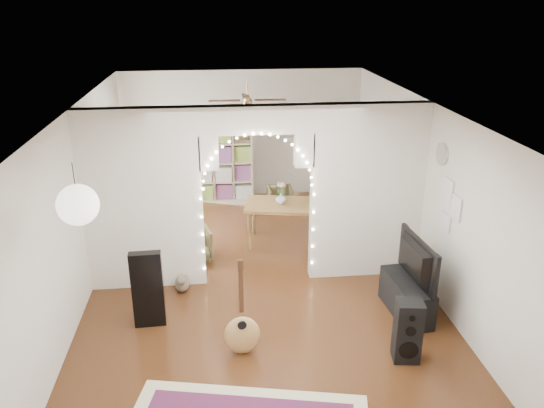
{
  "coord_description": "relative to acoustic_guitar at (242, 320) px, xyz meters",
  "views": [
    {
      "loc": [
        -0.57,
        -7.25,
        4.11
      ],
      "look_at": [
        0.25,
        0.3,
        1.11
      ],
      "focal_mm": 35.0,
      "sensor_mm": 36.0,
      "label": 1
    }
  ],
  "objects": [
    {
      "name": "acoustic_guitar",
      "position": [
        0.0,
        0.0,
        0.0
      ],
      "size": [
        0.46,
        0.22,
        1.09
      ],
      "rotation": [
        0.0,
        0.0,
        0.16
      ],
      "color": "tan",
      "rests_on": "floor"
    },
    {
      "name": "paper_lantern",
      "position": [
        -1.55,
        -0.55,
        1.77
      ],
      "size": [
        0.4,
        0.4,
        0.4
      ],
      "primitive_type": "sphere",
      "color": "white",
      "rests_on": "ceiling"
    },
    {
      "name": "ceiling_fan",
      "position": [
        0.35,
        3.85,
        1.92
      ],
      "size": [
        1.1,
        1.1,
        0.3
      ],
      "primitive_type": null,
      "color": "#C18740",
      "rests_on": "ceiling"
    },
    {
      "name": "picture_frames",
      "position": [
        2.83,
        0.85,
        1.02
      ],
      "size": [
        0.02,
        0.5,
        0.7
      ],
      "primitive_type": null,
      "color": "white",
      "rests_on": "wall_right"
    },
    {
      "name": "wall_back",
      "position": [
        0.35,
        5.6,
        0.87
      ],
      "size": [
        5.0,
        0.02,
        2.7
      ],
      "primitive_type": "cube",
      "color": "silver",
      "rests_on": "floor"
    },
    {
      "name": "fairy_lights",
      "position": [
        0.35,
        1.72,
        1.07
      ],
      "size": [
        1.64,
        0.04,
        1.6
      ],
      "primitive_type": null,
      "color": "#FFEABF",
      "rests_on": "divider_wall"
    },
    {
      "name": "flower_vase",
      "position": [
        0.85,
        3.04,
        0.37
      ],
      "size": [
        0.21,
        0.21,
        0.19
      ],
      "primitive_type": "imported",
      "rotation": [
        0.0,
        0.0,
        -0.19
      ],
      "color": "silver",
      "rests_on": "dining_table"
    },
    {
      "name": "wall_left",
      "position": [
        -2.15,
        1.85,
        0.87
      ],
      "size": [
        0.02,
        7.5,
        2.7
      ],
      "primitive_type": "cube",
      "color": "silver",
      "rests_on": "floor"
    },
    {
      "name": "dining_chair_left",
      "position": [
        -0.71,
        2.58,
        -0.2
      ],
      "size": [
        0.74,
        0.75,
        0.56
      ],
      "primitive_type": "imported",
      "rotation": [
        0.0,
        0.0,
        0.26
      ],
      "color": "brown",
      "rests_on": "floor"
    },
    {
      "name": "dining_table",
      "position": [
        0.85,
        3.04,
        0.21
      ],
      "size": [
        1.33,
        1.01,
        0.76
      ],
      "rotation": [
        0.0,
        0.0,
        -0.19
      ],
      "color": "brown",
      "rests_on": "floor"
    },
    {
      "name": "dining_chair_right",
      "position": [
        1.04,
        4.7,
        -0.25
      ],
      "size": [
        0.51,
        0.53,
        0.46
      ],
      "primitive_type": "imported",
      "rotation": [
        0.0,
        0.0,
        0.05
      ],
      "color": "brown",
      "rests_on": "floor"
    },
    {
      "name": "ceiling",
      "position": [
        0.35,
        1.85,
        2.22
      ],
      "size": [
        5.0,
        7.5,
        0.02
      ],
      "primitive_type": "cube",
      "color": "white",
      "rests_on": "wall_back"
    },
    {
      "name": "bookcase",
      "position": [
        -0.3,
        5.35,
        0.37
      ],
      "size": [
        1.69,
        0.95,
        1.69
      ],
      "primitive_type": "cube",
      "rotation": [
        0.0,
        0.0,
        -0.35
      ],
      "color": "beige",
      "rests_on": "floor"
    },
    {
      "name": "tv",
      "position": [
        2.29,
        0.65,
        0.33
      ],
      "size": [
        0.23,
        1.08,
        0.62
      ],
      "primitive_type": "imported",
      "rotation": [
        0.0,
        0.0,
        1.65
      ],
      "color": "black",
      "rests_on": "media_console"
    },
    {
      "name": "window",
      "position": [
        -2.12,
        3.65,
        1.02
      ],
      "size": [
        0.04,
        1.2,
        1.4
      ],
      "primitive_type": "cube",
      "color": "white",
      "rests_on": "wall_left"
    },
    {
      "name": "wall_front",
      "position": [
        0.35,
        -1.9,
        0.87
      ],
      "size": [
        5.0,
        0.02,
        2.7
      ],
      "primitive_type": "cube",
      "color": "silver",
      "rests_on": "floor"
    },
    {
      "name": "floor_speaker",
      "position": [
        1.95,
        -0.31,
        -0.08
      ],
      "size": [
        0.34,
        0.31,
        0.79
      ],
      "rotation": [
        0.0,
        0.0,
        -0.14
      ],
      "color": "black",
      "rests_on": "floor"
    },
    {
      "name": "divider_wall",
      "position": [
        0.35,
        1.85,
        0.95
      ],
      "size": [
        5.0,
        0.2,
        2.7
      ],
      "color": "silver",
      "rests_on": "floor"
    },
    {
      "name": "wall_right",
      "position": [
        2.85,
        1.85,
        0.87
      ],
      "size": [
        0.02,
        7.5,
        2.7
      ],
      "primitive_type": "cube",
      "color": "silver",
      "rests_on": "floor"
    },
    {
      "name": "wall_clock",
      "position": [
        2.83,
        1.25,
        1.62
      ],
      "size": [
        0.03,
        0.31,
        0.31
      ],
      "primitive_type": "cylinder",
      "rotation": [
        0.0,
        1.57,
        0.0
      ],
      "color": "white",
      "rests_on": "wall_right"
    },
    {
      "name": "floor",
      "position": [
        0.35,
        1.85,
        -0.48
      ],
      "size": [
        7.5,
        7.5,
        0.0
      ],
      "primitive_type": "plane",
      "color": "black",
      "rests_on": "ground"
    },
    {
      "name": "tabby_cat",
      "position": [
        -0.81,
        1.58,
        -0.34
      ],
      "size": [
        0.22,
        0.5,
        0.34
      ],
      "rotation": [
        0.0,
        0.0,
        -0.01
      ],
      "color": "brown",
      "rests_on": "floor"
    },
    {
      "name": "media_console",
      "position": [
        2.29,
        0.65,
        -0.23
      ],
      "size": [
        0.48,
        1.03,
        0.5
      ],
      "primitive_type": "cube",
      "rotation": [
        0.0,
        0.0,
        0.08
      ],
      "color": "black",
      "rests_on": "floor"
    },
    {
      "name": "guitar_case",
      "position": [
        -1.18,
        0.75,
        0.06
      ],
      "size": [
        0.41,
        0.15,
        1.07
      ],
      "primitive_type": "cube",
      "rotation": [
        0.0,
        0.0,
        0.04
      ],
      "color": "black",
      "rests_on": "floor"
    }
  ]
}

